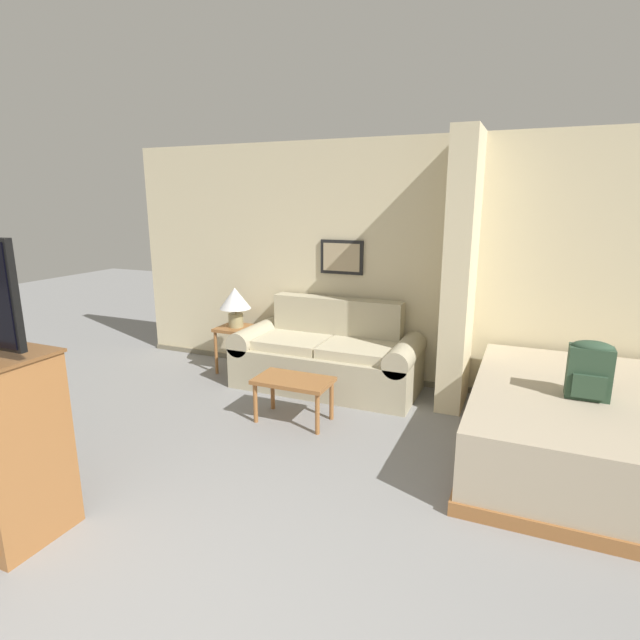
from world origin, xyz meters
name	(u,v)px	position (x,y,z in m)	size (l,w,h in m)	color
wall_back	(392,265)	(0.00, 4.12, 1.29)	(6.45, 0.16, 2.60)	beige
wall_partition_pillar	(460,273)	(0.76, 3.73, 1.30)	(0.24, 0.66, 2.60)	beige
couch	(328,357)	(-0.55, 3.64, 0.33)	(1.97, 0.84, 0.93)	#B7AD8E
coffee_table	(293,385)	(-0.50, 2.72, 0.35)	(0.69, 0.41, 0.41)	#996033
side_table	(236,335)	(-1.72, 3.69, 0.44)	(0.41, 0.41, 0.54)	#996033
table_lamp	(235,301)	(-1.72, 3.69, 0.85)	(0.36, 0.36, 0.46)	tan
bed	(580,426)	(1.83, 2.94, 0.29)	(1.60, 2.18, 0.58)	#996033
backpack	(590,369)	(1.83, 2.80, 0.79)	(0.29, 0.19, 0.43)	#2D4733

